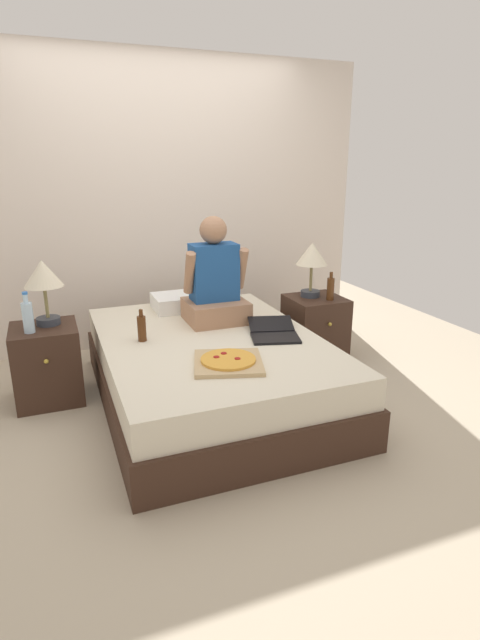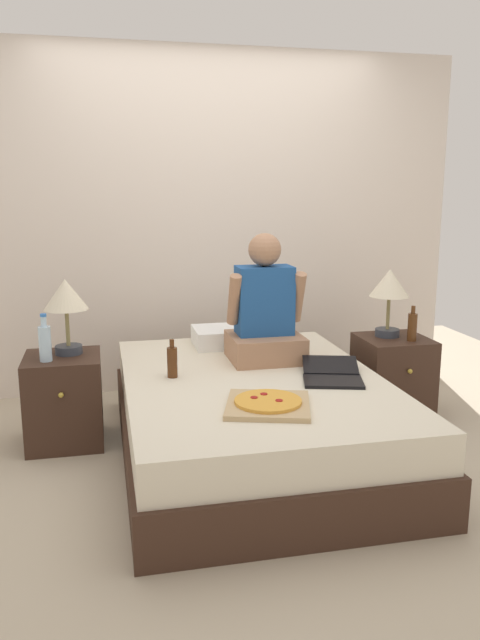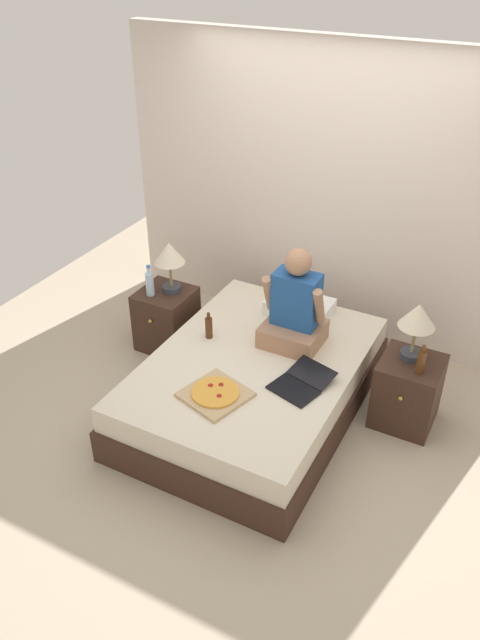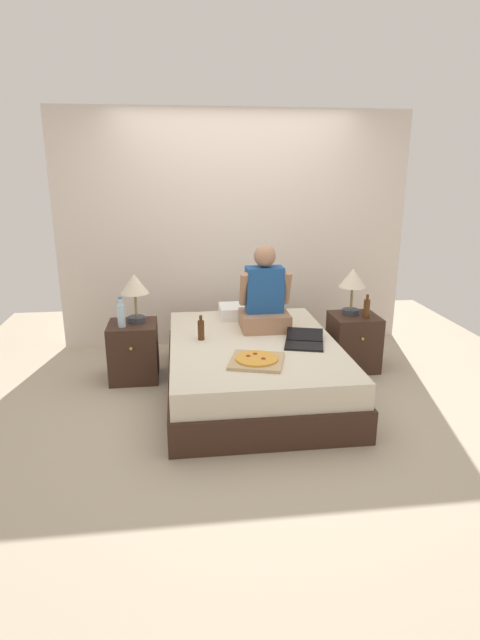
{
  "view_description": "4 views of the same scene",
  "coord_description": "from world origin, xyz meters",
  "px_view_note": "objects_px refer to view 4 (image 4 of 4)",
  "views": [
    {
      "loc": [
        1.54,
        -3.72,
        2.47
      ],
      "look_at": [
        -0.12,
        -0.04,
        0.83
      ],
      "focal_mm": 35.0,
      "sensor_mm": 36.0,
      "label": 1
    },
    {
      "loc": [
        0.9,
        -2.88,
        2.88
      ],
      "look_at": [
        -0.01,
        -0.06,
        0.78
      ],
      "focal_mm": 50.0,
      "sensor_mm": 36.0,
      "label": 2
    },
    {
      "loc": [
        2.3,
        -1.8,
        2.72
      ],
      "look_at": [
        0.05,
        0.0,
        0.71
      ],
      "focal_mm": 50.0,
      "sensor_mm": 36.0,
      "label": 3
    },
    {
      "loc": [
        1.45,
        -2.91,
        1.61
      ],
      "look_at": [
        -0.02,
        -0.15,
        0.67
      ],
      "focal_mm": 50.0,
      "sensor_mm": 36.0,
      "label": 4
    }
  ],
  "objects_px": {
    "nightstand_left": "(189,323)",
    "lamp_on_left_nightstand": "(196,202)",
    "person_seated": "(354,267)",
    "pizza_box": "(251,381)",
    "laptop": "(371,370)",
    "water_bottle": "(161,248)",
    "bed": "(341,413)"
  },
  "relations": [
    {
      "from": "bed",
      "to": "person_seated",
      "type": "xyz_separation_m",
      "value": [
        -0.04,
        0.18,
        0.55
      ]
    },
    {
      "from": "lamp_on_left_nightstand",
      "to": "laptop",
      "type": "relative_size",
      "value": 0.95
    },
    {
      "from": "nightstand_left",
      "to": "person_seated",
      "type": "xyz_separation_m",
      "value": [
        1.14,
        -0.43,
        0.51
      ]
    },
    {
      "from": "laptop",
      "to": "water_bottle",
      "type": "bearing_deg",
      "value": 154.0
    },
    {
      "from": "water_bottle",
      "to": "lamp_on_left_nightstand",
      "type": "bearing_deg",
      "value": 49.4
    },
    {
      "from": "water_bottle",
      "to": "person_seated",
      "type": "height_order",
      "value": "person_seated"
    },
    {
      "from": "person_seated",
      "to": "laptop",
      "type": "relative_size",
      "value": 1.65
    },
    {
      "from": "person_seated",
      "to": "nightstand_left",
      "type": "bearing_deg",
      "value": 159.5
    },
    {
      "from": "bed",
      "to": "person_seated",
      "type": "distance_m",
      "value": 0.58
    },
    {
      "from": "lamp_on_left_nightstand",
      "to": "laptop",
      "type": "height_order",
      "value": "lamp_on_left_nightstand"
    },
    {
      "from": "pizza_box",
      "to": "water_bottle",
      "type": "bearing_deg",
      "value": 138.81
    },
    {
      "from": "bed",
      "to": "nightstand_left",
      "type": "height_order",
      "value": "nightstand_left"
    },
    {
      "from": "pizza_box",
      "to": "lamp_on_left_nightstand",
      "type": "bearing_deg",
      "value": 131.97
    },
    {
      "from": "pizza_box",
      "to": "nightstand_left",
      "type": "bearing_deg",
      "value": 134.33
    },
    {
      "from": "water_bottle",
      "to": "person_seated",
      "type": "xyz_separation_m",
      "value": [
        1.22,
        -0.34,
        0.11
      ]
    },
    {
      "from": "lamp_on_left_nightstand",
      "to": "laptop",
      "type": "distance_m",
      "value": 1.65
    },
    {
      "from": "nightstand_left",
      "to": "pizza_box",
      "type": "relative_size",
      "value": 1.3
    },
    {
      "from": "nightstand_left",
      "to": "laptop",
      "type": "bearing_deg",
      "value": -30.12
    },
    {
      "from": "laptop",
      "to": "nightstand_left",
      "type": "bearing_deg",
      "value": 149.88
    },
    {
      "from": "lamp_on_left_nightstand",
      "to": "laptop",
      "type": "bearing_deg",
      "value": -32.38
    },
    {
      "from": "pizza_box",
      "to": "laptop",
      "type": "bearing_deg",
      "value": 42.47
    },
    {
      "from": "bed",
      "to": "nightstand_left",
      "type": "xyz_separation_m",
      "value": [
        -1.18,
        0.6,
        0.04
      ]
    },
    {
      "from": "bed",
      "to": "lamp_on_left_nightstand",
      "type": "distance_m",
      "value": 1.47
    },
    {
      "from": "lamp_on_left_nightstand",
      "to": "person_seated",
      "type": "distance_m",
      "value": 1.2
    },
    {
      "from": "bed",
      "to": "pizza_box",
      "type": "bearing_deg",
      "value": -101.43
    },
    {
      "from": "bed",
      "to": "water_bottle",
      "type": "bearing_deg",
      "value": 157.74
    },
    {
      "from": "nightstand_left",
      "to": "lamp_on_left_nightstand",
      "type": "xyz_separation_m",
      "value": [
        0.04,
        0.05,
        0.62
      ]
    },
    {
      "from": "bed",
      "to": "laptop",
      "type": "relative_size",
      "value": 3.91
    },
    {
      "from": "bed",
      "to": "laptop",
      "type": "bearing_deg",
      "value": -43.19
    },
    {
      "from": "person_seated",
      "to": "pizza_box",
      "type": "bearing_deg",
      "value": -95.34
    },
    {
      "from": "nightstand_left",
      "to": "pizza_box",
      "type": "bearing_deg",
      "value": -45.67
    },
    {
      "from": "bed",
      "to": "water_bottle",
      "type": "xyz_separation_m",
      "value": [
        -1.26,
        0.51,
        0.44
      ]
    }
  ]
}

